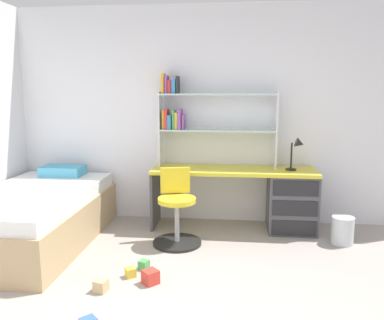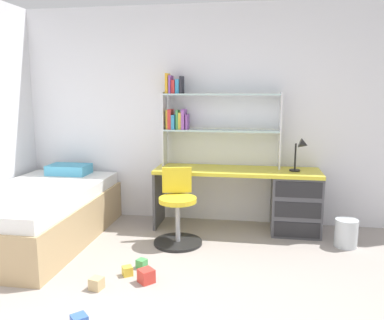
{
  "view_description": "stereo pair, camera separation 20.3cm",
  "coord_description": "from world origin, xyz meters",
  "views": [
    {
      "loc": [
        0.23,
        -2.2,
        1.61
      ],
      "look_at": [
        -0.19,
        1.64,
        0.94
      ],
      "focal_mm": 36.95,
      "sensor_mm": 36.0,
      "label": 1
    },
    {
      "loc": [
        0.43,
        -2.17,
        1.61
      ],
      "look_at": [
        -0.19,
        1.64,
        0.94
      ],
      "focal_mm": 36.95,
      "sensor_mm": 36.0,
      "label": 2
    }
  ],
  "objects": [
    {
      "name": "toy_block_green_2",
      "position": [
        -0.58,
        1.14,
        0.04
      ],
      "size": [
        0.11,
        0.11,
        0.08
      ],
      "primitive_type": "cube",
      "rotation": [
        0.0,
        0.0,
        1.19
      ],
      "color": "#479E51",
      "rests_on": "ground_plane"
    },
    {
      "name": "bookshelf_hutch",
      "position": [
        -0.2,
        2.5,
        1.35
      ],
      "size": [
        1.4,
        0.22,
        1.1
      ],
      "color": "silver",
      "rests_on": "desk"
    },
    {
      "name": "swivel_chair",
      "position": [
        -0.38,
        1.8,
        0.32
      ],
      "size": [
        0.52,
        0.52,
        0.8
      ],
      "color": "black",
      "rests_on": "ground_plane"
    },
    {
      "name": "desk_lamp",
      "position": [
        0.93,
        2.32,
        0.97
      ],
      "size": [
        0.2,
        0.17,
        0.38
      ],
      "color": "black",
      "rests_on": "desk"
    },
    {
      "name": "waste_bin",
      "position": [
        1.39,
        1.98,
        0.15
      ],
      "size": [
        0.24,
        0.24,
        0.29
      ],
      "primitive_type": "cylinder",
      "color": "silver",
      "rests_on": "ground_plane"
    },
    {
      "name": "desk",
      "position": [
        0.72,
        2.35,
        0.4
      ],
      "size": [
        1.9,
        0.54,
        0.72
      ],
      "color": "gold",
      "rests_on": "ground_plane"
    },
    {
      "name": "bed_platform",
      "position": [
        -1.88,
        1.63,
        0.29
      ],
      "size": [
        1.16,
        2.01,
        0.71
      ],
      "color": "tan",
      "rests_on": "ground_plane"
    },
    {
      "name": "toy_block_yellow_3",
      "position": [
        -0.67,
        0.97,
        0.04
      ],
      "size": [
        0.12,
        0.12,
        0.08
      ],
      "primitive_type": "cube",
      "rotation": [
        0.0,
        0.0,
        2.17
      ],
      "color": "gold",
      "rests_on": "ground_plane"
    },
    {
      "name": "room_shell",
      "position": [
        -1.29,
        1.3,
        1.32
      ],
      "size": [
        5.96,
        6.28,
        2.63
      ],
      "color": "silver",
      "rests_on": "ground_plane"
    },
    {
      "name": "toy_block_natural_0",
      "position": [
        -0.84,
        0.69,
        0.05
      ],
      "size": [
        0.12,
        0.12,
        0.1
      ],
      "primitive_type": "cube",
      "rotation": [
        0.0,
        0.0,
        2.9
      ],
      "color": "tan",
      "rests_on": "ground_plane"
    },
    {
      "name": "toy_block_red_4",
      "position": [
        -0.46,
        0.87,
        0.06
      ],
      "size": [
        0.17,
        0.17,
        0.12
      ],
      "primitive_type": "cube",
      "rotation": [
        0.0,
        0.0,
        2.38
      ],
      "color": "red",
      "rests_on": "ground_plane"
    }
  ]
}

